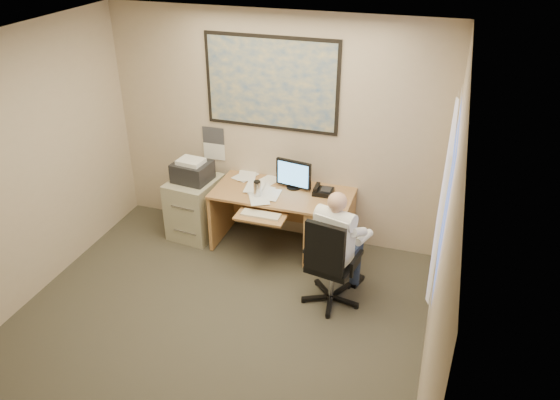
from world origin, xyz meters
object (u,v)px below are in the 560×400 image
(desk, at_px, (311,219))
(filing_cabinet, at_px, (195,202))
(person, at_px, (334,248))
(office_chair, at_px, (332,279))

(desk, distance_m, filing_cabinet, 1.46)
(desk, bearing_deg, person, -60.32)
(filing_cabinet, distance_m, office_chair, 2.10)
(desk, distance_m, person, 0.93)
(desk, height_order, office_chair, desk)
(desk, xyz_separation_m, filing_cabinet, (-1.46, -0.03, -0.00))
(desk, height_order, filing_cabinet, desk)
(office_chair, xyz_separation_m, person, (-0.01, 0.08, 0.33))
(office_chair, distance_m, person, 0.34)
(office_chair, bearing_deg, person, 106.86)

